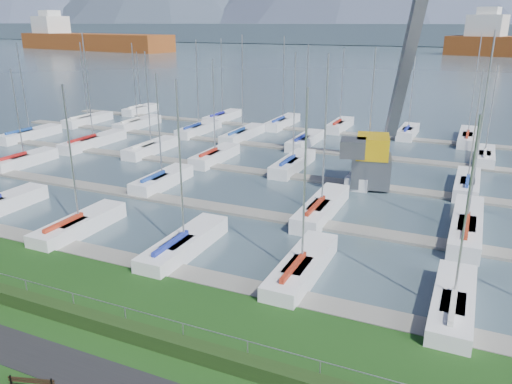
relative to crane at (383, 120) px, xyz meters
The scene contains 9 objects.
path 31.07m from the crane, 99.20° to the right, with size 160.00×2.00×0.04m, color black.
water 232.90m from the crane, 91.20° to the left, with size 800.00×540.00×0.20m, color #425561.
hedge 28.49m from the crane, 100.05° to the right, with size 80.00×0.70×0.70m, color #1E3513.
fence 27.96m from the crane, 100.20° to the right, with size 0.04×0.04×80.00m, color #919499.
foothill 302.82m from the crane, 90.93° to the left, with size 900.00×80.00×12.00m, color #40505E.
docks 7.50m from the crane, 165.99° to the right, with size 90.00×41.60×0.25m.
crane is the anchor object (origin of this frame).
cargo_ship_west 241.97m from the crane, 137.51° to the left, with size 95.60×32.97×21.50m.
sailboat_fleet 5.50m from the crane, 159.93° to the left, with size 76.48×48.99×13.45m.
Camera 1 is at (12.15, -15.14, 13.16)m, focal length 35.00 mm.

